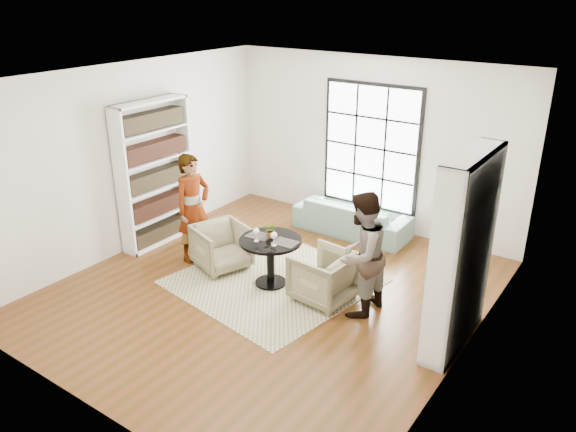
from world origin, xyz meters
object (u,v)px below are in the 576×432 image
Objects in this scene: wine_glass_right at (274,236)px; flower_centerpiece at (271,230)px; armchair_right at (324,277)px; armchair_left at (222,247)px; person_left at (193,208)px; sofa at (352,217)px; pedestal_table at (270,252)px; wine_glass_left at (256,232)px; person_right at (361,255)px.

wine_glass_right is 0.90× the size of flower_centerpiece.
armchair_left is at bearing -81.98° from armchair_right.
sofa is at bearing -26.98° from person_left.
pedestal_table is 0.95m from armchair_left.
armchair_right is (0.77, -2.22, 0.06)m from sofa.
wine_glass_left reaches higher than pedestal_table.
armchair_right is 0.74m from person_right.
person_left reaches higher than wine_glass_right.
person_right reaches higher than flower_centerpiece.
pedestal_table is at bearing 140.97° from wine_glass_right.
pedestal_table is 4.44× the size of wine_glass_right.
wine_glass_right is (-0.70, -0.20, 0.51)m from armchair_right.
armchair_right is at bearing 13.04° from wine_glass_left.
armchair_right is at bearing -86.57° from person_right.
pedestal_table reaches higher than armchair_right.
sofa is 2.64× the size of armchair_left.
flower_centerpiece reaches higher than wine_glass_left.
wine_glass_right is at bearing 5.37° from wine_glass_left.
flower_centerpiece reaches higher than armchair_right.
person_right is 8.40× the size of wine_glass_left.
pedestal_table reaches higher than sofa.
armchair_right is 1.13m from wine_glass_left.
person_right is (2.34, 0.07, 0.50)m from armchair_left.
flower_centerpiece is at bearing -80.11° from person_left.
armchair_left is 1.03m from flower_centerpiece.
armchair_left is at bearing -82.72° from person_left.
wine_glass_left is at bearing -129.71° from pedestal_table.
armchair_right is at bearing 108.53° from sofa.
wine_glass_right is (1.09, -0.13, 0.52)m from armchair_left.
wine_glass_left is at bearing 84.45° from sofa.
person_left is at bearing -82.54° from armchair_right.
pedestal_table is 0.40m from wine_glass_left.
person_right is at bearing 8.45° from wine_glass_left.
pedestal_table is at bearing -69.93° from armchair_left.
armchair_right is (1.79, 0.07, 0.01)m from armchair_left.
wine_glass_right is at bearing -68.29° from armchair_right.
sofa is 2.49m from wine_glass_right.
person_right is 7.52× the size of flower_centerpiece.
flower_centerpiece is at bearing 116.54° from pedestal_table.
wine_glass_left is (1.36, -0.15, -0.00)m from person_left.
pedestal_table is at bearing -83.62° from person_right.
wine_glass_right is (0.29, 0.03, 0.00)m from wine_glass_left.
pedestal_table reaches higher than armchair_left.
person_left is (-1.49, -0.00, 0.34)m from pedestal_table.
person_right is (1.32, -2.22, 0.55)m from sofa.
wine_glass_left is (-0.21, -2.45, 0.57)m from sofa.
person_left is at bearing 173.57° from wine_glass_left.
armchair_right is at bearing -80.89° from person_left.
flower_centerpiece is (1.45, 0.07, -0.03)m from person_left.
wine_glass_left is (-0.13, -0.16, 0.34)m from pedestal_table.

